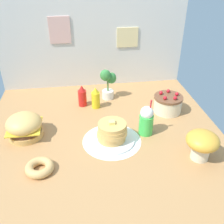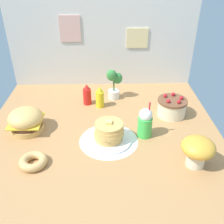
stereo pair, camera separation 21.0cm
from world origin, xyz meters
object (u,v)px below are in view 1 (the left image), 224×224
layer_cake (168,104)px  potted_plant (108,83)px  burger (24,126)px  mustard_bottle (96,98)px  mushroom_stool (202,143)px  ketchup_bottle (82,96)px  cream_soda_cup (146,120)px  pancake_stack (112,133)px  donut_pink_glaze (40,167)px

layer_cake → potted_plant: potted_plant is taller
burger → mustard_bottle: 69.93cm
mushroom_stool → mustard_bottle: bearing=129.3°
layer_cake → potted_plant: size_ratio=0.82×
ketchup_bottle → cream_soda_cup: 71.34cm
mustard_bottle → mushroom_stool: (66.51, -81.35, 3.87)cm
burger → pancake_stack: burger is taller
mushroom_stool → burger: bearing=160.7°
mustard_bottle → potted_plant: potted_plant is taller
potted_plant → mushroom_stool: 111.35cm
potted_plant → donut_pink_glaze: bearing=-121.4°
pancake_stack → mustard_bottle: (-7.69, 53.41, 2.09)cm
cream_soda_cup → potted_plant: (-22.72, 63.28, 4.72)cm
cream_soda_cup → donut_pink_glaze: cream_soda_cup is taller
ketchup_bottle → donut_pink_glaze: (-32.39, -84.15, -6.52)cm
layer_cake → mushroom_stool: bearing=-88.1°
layer_cake → mustard_bottle: bearing=165.5°
burger → donut_pink_glaze: (14.58, -41.35, -6.34)cm
layer_cake → donut_pink_glaze: size_ratio=1.34×
cream_soda_cup → layer_cake: bearing=46.9°
donut_pink_glaze → potted_plant: size_ratio=0.61×
ketchup_bottle → mustard_bottle: (12.24, -5.58, 0.00)cm
layer_cake → cream_soda_cup: size_ratio=0.83×
pancake_stack → layer_cake: bearing=33.0°
burger → ketchup_bottle: (46.97, 42.79, 0.18)cm
burger → mushroom_stool: bearing=-19.3°
donut_pink_glaze → mushroom_stool: 111.65cm
burger → mustard_bottle: mustard_bottle is taller
pancake_stack → potted_plant: (5.67, 69.84, 9.39)cm
burger → cream_soda_cup: bearing=-5.8°
burger → cream_soda_cup: 95.81cm
pancake_stack → mustard_bottle: size_ratio=1.70×
ketchup_bottle → mushroom_stool: 117.36cm
mustard_bottle → donut_pink_glaze: (-44.62, -78.57, -6.52)cm
layer_cake → potted_plant: 61.39cm
burger → potted_plant: bearing=36.5°
cream_soda_cup → burger: bearing=174.2°
mustard_bottle → cream_soda_cup: (36.08, -46.85, 2.58)cm
cream_soda_cup → potted_plant: size_ratio=0.98×
cream_soda_cup → mushroom_stool: 46.02cm
layer_cake → donut_pink_glaze: bearing=-150.4°
pancake_stack → ketchup_bottle: (-19.93, 58.99, 2.09)cm
pancake_stack → cream_soda_cup: size_ratio=1.13×
pancake_stack → potted_plant: bearing=85.4°
donut_pink_glaze → mustard_bottle: bearing=60.4°
mustard_bottle → cream_soda_cup: bearing=-52.4°
ketchup_bottle → cream_soda_cup: cream_soda_cup is taller
burger → cream_soda_cup: (95.28, -9.64, 2.76)cm
donut_pink_glaze → cream_soda_cup: bearing=21.5°
ketchup_bottle → potted_plant: 28.75cm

